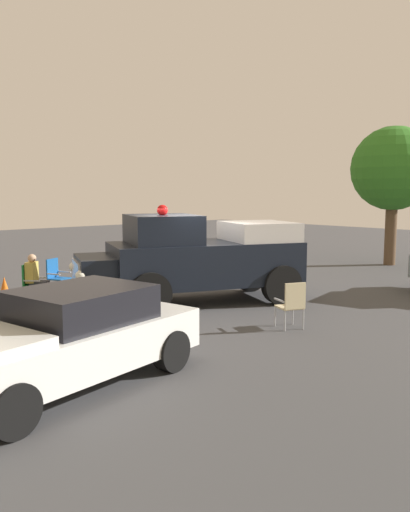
{
  "coord_description": "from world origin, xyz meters",
  "views": [
    {
      "loc": [
        -10.09,
        8.91,
        2.9
      ],
      "look_at": [
        -0.01,
        -0.24,
        1.23
      ],
      "focal_mm": 36.51,
      "sensor_mm": 36.0,
      "label": 1
    }
  ],
  "objects": [
    {
      "name": "traffic_cone",
      "position": [
        3.87,
        3.6,
        0.31
      ],
      "size": [
        0.4,
        0.4,
        0.64
      ],
      "color": "orange",
      "rests_on": "ground"
    },
    {
      "name": "lawn_chair_by_car",
      "position": [
        -3.33,
        0.27,
        0.59
      ],
      "size": [
        0.64,
        0.64,
        1.02
      ],
      "color": "#B7BABF",
      "rests_on": "ground"
    },
    {
      "name": "spectator_standing",
      "position": [
        3.34,
        -0.34,
        0.96
      ],
      "size": [
        0.65,
        0.32,
        1.68
      ],
      "color": "#2D334C",
      "rests_on": "ground"
    },
    {
      "name": "lawn_chair_spare",
      "position": [
        3.64,
        2.21,
        0.59
      ],
      "size": [
        0.66,
        0.65,
        1.02
      ],
      "color": "#B7BABF",
      "rests_on": "ground"
    },
    {
      "name": "ground_plane",
      "position": [
        0.0,
        0.0,
        0.0
      ],
      "size": [
        60.0,
        60.0,
        0.0
      ],
      "primitive_type": "plane",
      "color": "#424244"
    },
    {
      "name": "vintage_fire_truck",
      "position": [
        0.08,
        -0.02,
        1.2
      ],
      "size": [
        4.32,
        6.33,
        2.59
      ],
      "color": "black",
      "rests_on": "ground"
    },
    {
      "name": "oak_tree_left",
      "position": [
        0.28,
        -10.55,
        3.8
      ],
      "size": [
        3.3,
        3.3,
        5.49
      ],
      "color": "brown",
      "rests_on": "ground"
    },
    {
      "name": "lawn_chair_near_truck",
      "position": [
        3.04,
        3.21,
        0.59
      ],
      "size": [
        0.69,
        0.69,
        1.02
      ],
      "color": "#B7BABF",
      "rests_on": "ground"
    },
    {
      "name": "classic_hot_rod",
      "position": [
        -3.13,
        5.42,
        0.75
      ],
      "size": [
        2.65,
        4.63,
        1.46
      ],
      "color": "black",
      "rests_on": "ground"
    },
    {
      "name": "spectator_seated",
      "position": [
        2.94,
        3.12,
        0.7
      ],
      "size": [
        0.64,
        0.64,
        1.29
      ],
      "color": "#383842",
      "rests_on": "ground"
    }
  ]
}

